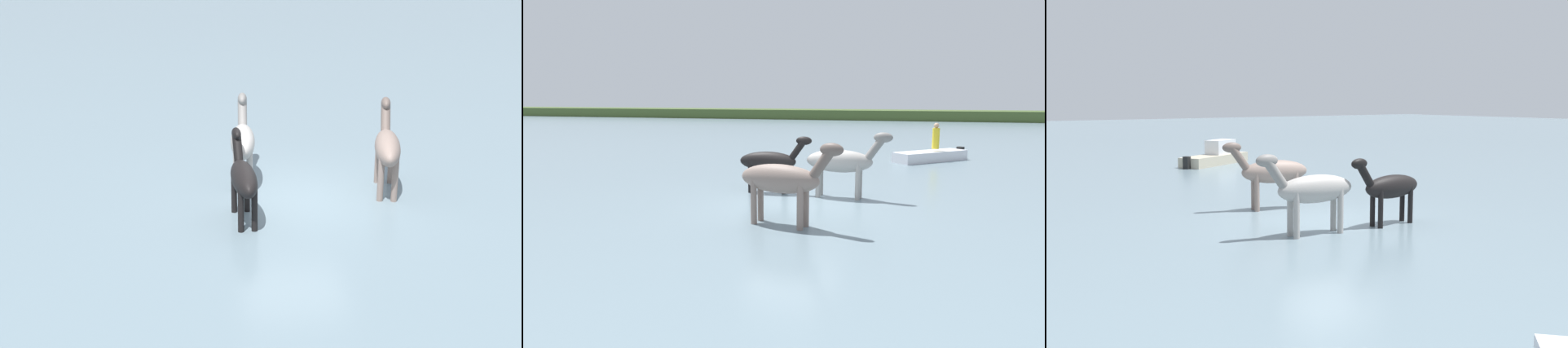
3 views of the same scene
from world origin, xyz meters
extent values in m
plane|color=slate|center=(0.00, 0.00, 0.00)|extent=(161.96, 161.96, 0.00)
cube|color=#405428|center=(0.00, 47.70, 0.00)|extent=(145.76, 6.00, 2.40)
ellipsoid|color=gray|center=(0.27, -2.22, 1.10)|extent=(2.07, 0.98, 0.67)
cylinder|color=gray|center=(0.89, -2.18, 0.55)|extent=(0.15, 0.15, 1.10)
cylinder|color=gray|center=(0.82, -2.50, 0.55)|extent=(0.15, 0.15, 1.10)
cylinder|color=gray|center=(-0.28, -1.94, 0.55)|extent=(0.15, 0.15, 1.10)
cylinder|color=gray|center=(-0.35, -2.25, 0.55)|extent=(0.15, 0.15, 1.10)
cylinder|color=#63544C|center=(1.30, -2.43, 1.54)|extent=(0.64, 0.35, 0.73)
ellipsoid|color=#63544C|center=(1.51, -2.48, 1.84)|extent=(0.58, 0.34, 0.29)
ellipsoid|color=#9E9993|center=(1.16, 1.11, 1.09)|extent=(2.02, 0.76, 0.67)
cylinder|color=#9E9993|center=(1.77, 1.21, 0.55)|extent=(0.15, 0.15, 1.09)
cylinder|color=#9E9993|center=(1.74, 0.90, 0.55)|extent=(0.15, 0.15, 1.09)
cylinder|color=#9E9993|center=(0.59, 1.32, 0.55)|extent=(0.15, 0.15, 1.09)
cylinder|color=#9E9993|center=(0.56, 1.00, 0.55)|extent=(0.15, 0.15, 1.09)
cylinder|color=slate|center=(2.21, 1.01, 1.52)|extent=(0.62, 0.28, 0.73)
ellipsoid|color=slate|center=(2.42, 1.00, 1.82)|extent=(0.56, 0.28, 0.29)
ellipsoid|color=black|center=(-1.08, 1.29, 0.98)|extent=(1.80, 0.61, 0.60)
cylinder|color=black|center=(-0.56, 1.46, 0.49)|extent=(0.13, 0.13, 0.98)
cylinder|color=black|center=(-0.54, 1.18, 0.49)|extent=(0.13, 0.13, 0.98)
cylinder|color=black|center=(-1.62, 1.41, 0.49)|extent=(0.13, 0.13, 0.98)
cylinder|color=black|center=(-1.61, 1.12, 0.49)|extent=(0.13, 0.13, 0.98)
cylinder|color=black|center=(-0.14, 1.34, 1.37)|extent=(0.55, 0.23, 0.65)
ellipsoid|color=black|center=(0.05, 1.35, 1.64)|extent=(0.50, 0.23, 0.26)
cube|color=silver|center=(4.11, 9.97, 0.16)|extent=(3.43, 3.31, 0.61)
cube|color=black|center=(5.54, 11.31, 0.23)|extent=(0.37, 0.37, 0.66)
cylinder|color=yellow|center=(4.33, 10.13, 1.04)|extent=(0.32, 0.32, 0.95)
sphere|color=tan|center=(4.33, 10.13, 1.63)|extent=(0.24, 0.24, 0.24)
camera|label=1|loc=(-15.90, 2.66, 6.59)|focal=51.53mm
camera|label=2|loc=(3.09, -12.37, 2.99)|focal=32.09mm
camera|label=3|loc=(9.01, 12.23, 3.18)|focal=40.45mm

